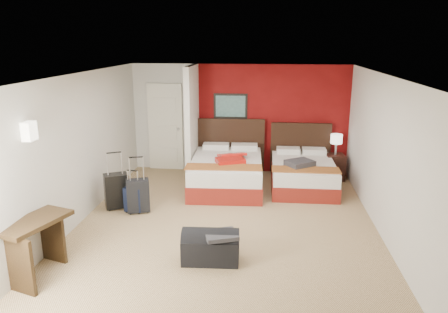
# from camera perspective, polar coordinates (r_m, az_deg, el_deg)

# --- Properties ---
(ground) EXTENTS (6.50, 6.50, 0.00)m
(ground) POSITION_cam_1_polar(r_m,az_deg,el_deg) (7.27, 0.21, -9.32)
(ground) COLOR tan
(ground) RESTS_ON ground
(room_walls) EXTENTS (5.02, 6.52, 2.50)m
(room_walls) POSITION_cam_1_polar(r_m,az_deg,el_deg) (8.44, -8.36, 3.02)
(room_walls) COLOR silver
(room_walls) RESTS_ON ground
(red_accent_panel) EXTENTS (3.50, 0.04, 2.50)m
(red_accent_panel) POSITION_cam_1_polar(r_m,az_deg,el_deg) (9.97, 6.36, 4.93)
(red_accent_panel) COLOR maroon
(red_accent_panel) RESTS_ON ground
(partition_wall) EXTENTS (0.12, 1.20, 2.50)m
(partition_wall) POSITION_cam_1_polar(r_m,az_deg,el_deg) (9.50, -4.26, 4.47)
(partition_wall) COLOR silver
(partition_wall) RESTS_ON ground
(entry_door) EXTENTS (0.82, 0.06, 2.05)m
(entry_door) POSITION_cam_1_polar(r_m,az_deg,el_deg) (10.26, -7.80, 3.91)
(entry_door) COLOR silver
(entry_door) RESTS_ON ground
(bed_left) EXTENTS (1.55, 2.15, 0.63)m
(bed_left) POSITION_cam_1_polar(r_m,az_deg,el_deg) (9.00, 0.36, -2.24)
(bed_left) COLOR silver
(bed_left) RESTS_ON ground
(bed_right) EXTENTS (1.31, 1.86, 0.56)m
(bed_right) POSITION_cam_1_polar(r_m,az_deg,el_deg) (9.15, 10.46, -2.44)
(bed_right) COLOR silver
(bed_right) RESTS_ON ground
(red_suitcase_open) EXTENTS (0.80, 0.91, 0.10)m
(red_suitcase_open) POSITION_cam_1_polar(r_m,az_deg,el_deg) (8.80, 0.95, -0.21)
(red_suitcase_open) COLOR #B5160F
(red_suitcase_open) RESTS_ON bed_left
(jacket_bundle) EXTENTS (0.65, 0.63, 0.12)m
(jacket_bundle) POSITION_cam_1_polar(r_m,az_deg,el_deg) (8.76, 10.06, -0.91)
(jacket_bundle) COLOR #3C3C41
(jacket_bundle) RESTS_ON bed_right
(nightstand) EXTENTS (0.44, 0.44, 0.57)m
(nightstand) POSITION_cam_1_polar(r_m,az_deg,el_deg) (9.86, 14.50, -1.36)
(nightstand) COLOR black
(nightstand) RESTS_ON ground
(table_lamp) EXTENTS (0.32, 0.32, 0.46)m
(table_lamp) POSITION_cam_1_polar(r_m,az_deg,el_deg) (9.73, 14.71, 1.55)
(table_lamp) COLOR silver
(table_lamp) RESTS_ON nightstand
(suitcase_black) EXTENTS (0.50, 0.43, 0.63)m
(suitcase_black) POSITION_cam_1_polar(r_m,az_deg,el_deg) (8.15, -14.12, -4.62)
(suitcase_black) COLOR black
(suitcase_black) RESTS_ON ground
(suitcase_charcoal) EXTENTS (0.46, 0.37, 0.59)m
(suitcase_charcoal) POSITION_cam_1_polar(r_m,az_deg,el_deg) (7.89, -11.37, -5.31)
(suitcase_charcoal) COLOR black
(suitcase_charcoal) RESTS_ON ground
(suitcase_navy) EXTENTS (0.34, 0.24, 0.45)m
(suitcase_navy) POSITION_cam_1_polar(r_m,az_deg,el_deg) (7.93, -11.90, -5.76)
(suitcase_navy) COLOR black
(suitcase_navy) RESTS_ON ground
(duffel_bag) EXTENTS (0.81, 0.46, 0.40)m
(duffel_bag) POSITION_cam_1_polar(r_m,az_deg,el_deg) (6.15, -1.79, -12.08)
(duffel_bag) COLOR black
(duffel_bag) RESTS_ON ground
(jacket_draped) EXTENTS (0.53, 0.49, 0.06)m
(jacket_draped) POSITION_cam_1_polar(r_m,az_deg,el_deg) (5.99, -0.42, -10.41)
(jacket_draped) COLOR #333337
(jacket_draped) RESTS_ON duffel_bag
(desk) EXTENTS (0.75, 1.06, 0.80)m
(desk) POSITION_cam_1_polar(r_m,az_deg,el_deg) (6.22, -23.64, -11.11)
(desk) COLOR #332111
(desk) RESTS_ON ground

